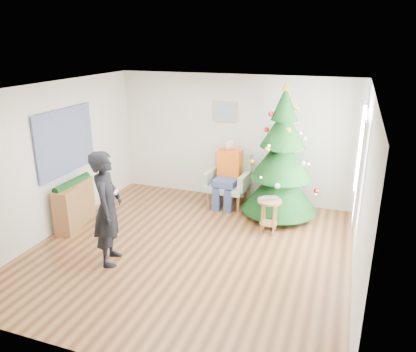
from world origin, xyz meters
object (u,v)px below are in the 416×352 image
at_px(christmas_tree, 282,159).
at_px(armchair, 228,186).
at_px(standing_man, 107,208).
at_px(console, 74,205).
at_px(stool, 269,216).

distance_m(christmas_tree, armchair, 1.35).
distance_m(armchair, standing_man, 3.00).
height_order(christmas_tree, console, christmas_tree).
xyz_separation_m(christmas_tree, standing_man, (-2.13, -2.54, -0.27)).
relative_size(christmas_tree, standing_man, 1.45).
bearing_deg(standing_man, armchair, -40.33).
relative_size(stool, standing_man, 0.35).
relative_size(standing_man, console, 1.77).
distance_m(standing_man, console, 1.65).
relative_size(armchair, console, 1.05).
bearing_deg(christmas_tree, console, -154.22).
bearing_deg(console, standing_man, -42.87).
bearing_deg(console, christmas_tree, 16.74).
height_order(christmas_tree, standing_man, christmas_tree).
distance_m(stool, armchair, 1.46).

